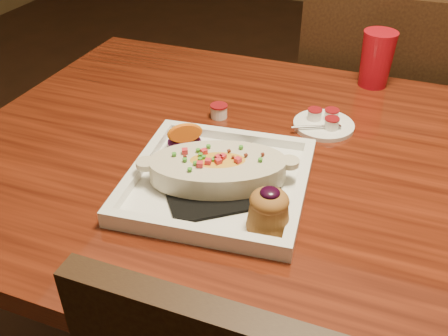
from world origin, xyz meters
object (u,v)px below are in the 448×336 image
(table, at_px, (334,212))
(plate, at_px, (221,176))
(chair_far, at_px, (366,125))
(saucer, at_px, (323,123))
(red_tumbler, at_px, (376,59))

(table, height_order, plate, plate)
(chair_far, distance_m, plate, 0.83)
(chair_far, xyz_separation_m, plate, (-0.18, -0.76, 0.27))
(chair_far, distance_m, saucer, 0.55)
(plate, height_order, red_tumbler, red_tumbler)
(plate, height_order, saucer, plate)
(table, distance_m, chair_far, 0.65)
(chair_far, height_order, red_tumbler, chair_far)
(saucer, bearing_deg, chair_far, 82.71)
(plate, bearing_deg, saucer, 60.16)
(plate, relative_size, red_tumbler, 2.52)
(saucer, xyz_separation_m, red_tumbler, (0.07, 0.24, 0.06))
(chair_far, bearing_deg, saucer, 82.71)
(chair_far, height_order, plate, chair_far)
(red_tumbler, bearing_deg, chair_far, 91.87)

